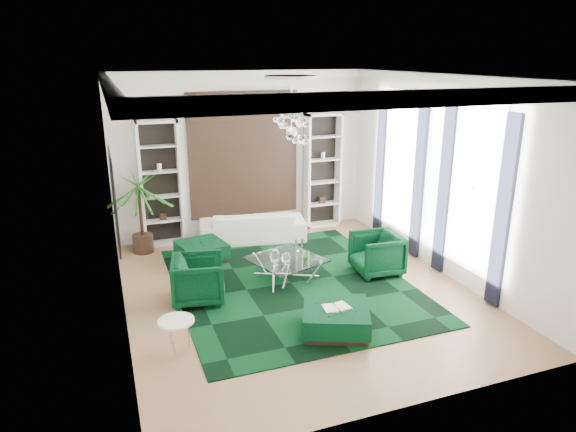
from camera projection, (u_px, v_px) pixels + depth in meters
name	position (u px, v px, depth m)	size (l,w,h in m)	color
floor	(297.00, 291.00, 9.40)	(6.00, 7.00, 0.02)	#A37856
ceiling	(298.00, 75.00, 8.25)	(6.00, 7.00, 0.02)	white
wall_back	(243.00, 154.00, 11.96)	(6.00, 0.02, 3.80)	white
wall_front	(412.00, 265.00, 5.68)	(6.00, 0.02, 3.80)	white
wall_left	(114.00, 207.00, 7.83)	(0.02, 7.00, 3.80)	white
wall_right	(444.00, 176.00, 9.81)	(0.02, 7.00, 3.80)	white
crown_molding	(298.00, 82.00, 8.28)	(6.00, 7.00, 0.18)	white
ceiling_medallion	(291.00, 77.00, 8.53)	(0.90, 0.90, 0.05)	white
tapestry	(244.00, 155.00, 11.92)	(2.50, 0.06, 2.80)	black
shelving_left	(161.00, 184.00, 11.29)	(0.90, 0.38, 2.80)	white
shelving_right	(323.00, 171.00, 12.58)	(0.90, 0.38, 2.80)	white
painting	(115.00, 200.00, 8.40)	(0.04, 1.30, 1.60)	black
window_near	(474.00, 187.00, 9.00)	(0.03, 1.10, 2.90)	white
curtain_near_a	(503.00, 213.00, 8.37)	(0.07, 0.30, 3.25)	black
curtain_near_b	(444.00, 191.00, 9.76)	(0.07, 0.30, 3.25)	black
window_far	(401.00, 162.00, 11.15)	(0.03, 1.10, 2.90)	white
curtain_far_a	(419.00, 181.00, 10.51)	(0.07, 0.30, 3.25)	black
curtain_far_b	(380.00, 166.00, 11.91)	(0.07, 0.30, 3.25)	black
rug	(291.00, 283.00, 9.66)	(4.20, 5.00, 0.02)	black
sofa	(252.00, 226.00, 11.84)	(2.39, 0.94, 0.70)	white
armchair_left	(199.00, 279.00, 8.88)	(0.87, 0.89, 0.81)	black
armchair_right	(377.00, 254.00, 10.03)	(0.87, 0.89, 0.81)	black
coffee_table	(286.00, 269.00, 9.82)	(1.20, 1.20, 0.41)	white
ottoman_side	(202.00, 252.00, 10.68)	(0.90, 0.90, 0.40)	black
ottoman_front	(336.00, 319.00, 7.96)	(1.00, 1.00, 0.40)	black
book	(336.00, 307.00, 7.90)	(0.42, 0.28, 0.03)	white
side_table	(177.00, 336.00, 7.38)	(0.52, 0.52, 0.50)	white
palm	(139.00, 199.00, 10.87)	(1.50, 1.50, 2.40)	#246920
chandelier	(291.00, 132.00, 8.80)	(0.80, 0.80, 0.72)	white
table_plant	(306.00, 255.00, 9.60)	(0.13, 0.11, 0.24)	#246920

